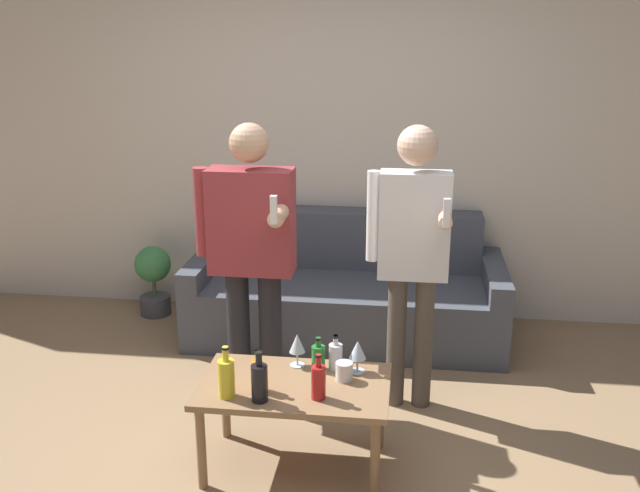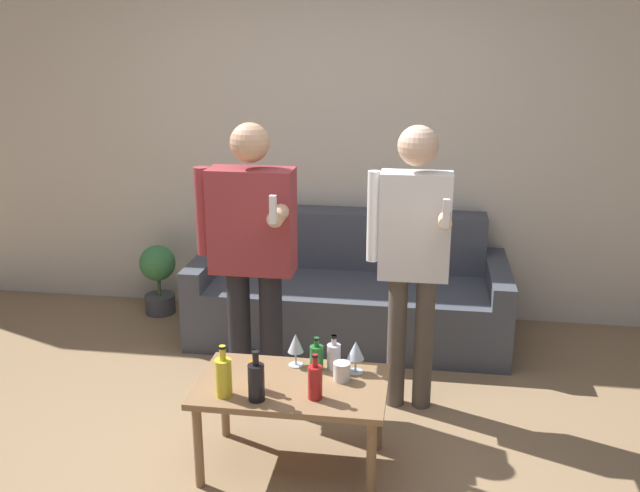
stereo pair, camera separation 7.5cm
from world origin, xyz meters
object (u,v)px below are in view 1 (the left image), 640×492
Objects in this scene: bottle_orange at (318,357)px; person_standing_left at (251,246)px; coffee_table at (294,394)px; couch at (347,293)px; person_standing_right at (413,245)px.

bottle_orange is 0.76m from person_standing_left.
bottle_orange is (0.09, 0.16, 0.12)m from coffee_table.
person_standing_left is at bearing 131.30° from bottle_orange.
couch is 2.35× the size of coffee_table.
person_standing_left is at bearing -114.62° from couch.
bottle_orange reaches higher than coffee_table.
person_standing_left is at bearing -178.37° from person_standing_right.
bottle_orange is at bearing 59.49° from coffee_table.
couch is 1.21m from person_standing_right.
person_standing_left is 1.00× the size of person_standing_right.
person_standing_left reaches higher than bottle_orange.
person_standing_left is (-0.43, 0.49, 0.40)m from bottle_orange.
bottle_orange is 0.11× the size of person_standing_right.
person_standing_right is (0.53, 0.67, 0.55)m from coffee_table.
couch is at bearing 89.74° from bottle_orange.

